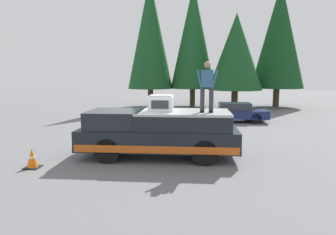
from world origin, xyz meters
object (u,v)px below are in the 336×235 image
at_px(parked_car_navy, 233,112).
at_px(traffic_cone, 32,159).
at_px(compressor_unit, 161,103).
at_px(person_on_truck_bed, 207,85).
at_px(pickup_truck, 159,133).

height_order(parked_car_navy, traffic_cone, parked_car_navy).
bearing_deg(traffic_cone, compressor_unit, -68.53).
relative_size(compressor_unit, person_on_truck_bed, 0.50).
relative_size(person_on_truck_bed, traffic_cone, 2.73).
height_order(compressor_unit, person_on_truck_bed, person_on_truck_bed).
height_order(compressor_unit, traffic_cone, compressor_unit).
height_order(pickup_truck, traffic_cone, pickup_truck).
distance_m(person_on_truck_bed, traffic_cone, 6.08).
relative_size(pickup_truck, compressor_unit, 6.60).
xyz_separation_m(compressor_unit, traffic_cone, (-1.54, 3.92, -1.64)).
height_order(person_on_truck_bed, traffic_cone, person_on_truck_bed).
bearing_deg(person_on_truck_bed, pickup_truck, 82.00).
relative_size(pickup_truck, parked_car_navy, 1.35).
bearing_deg(parked_car_navy, person_on_truck_bed, 166.90).
bearing_deg(pickup_truck, compressor_unit, -116.98).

